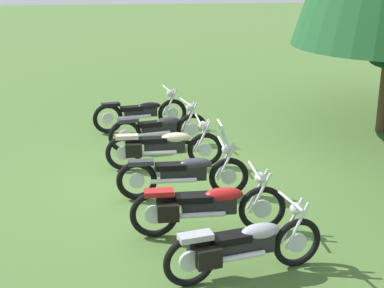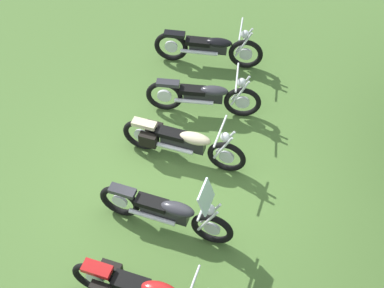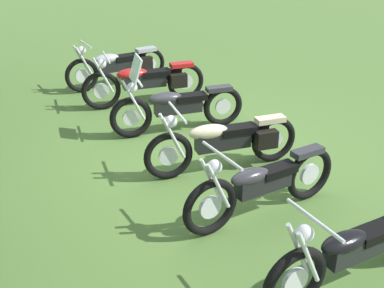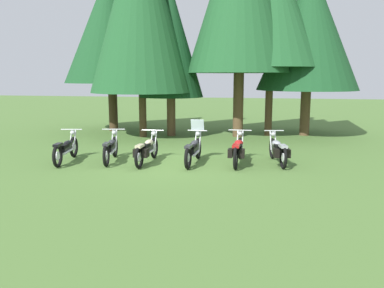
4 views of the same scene
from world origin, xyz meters
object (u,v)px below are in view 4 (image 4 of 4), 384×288
motorcycle_1 (111,148)px  motorcycle_4 (238,150)px  motorcycle_0 (66,149)px  motorcycle_2 (147,149)px  motorcycle_5 (278,150)px  pine_tree_4 (272,9)px  pine_tree_1 (140,2)px  pine_tree_2 (171,41)px  pine_tree_0 (110,27)px  motorcycle_3 (194,149)px  pine_tree_5 (309,29)px

motorcycle_1 → motorcycle_4: 4.18m
motorcycle_0 → motorcycle_1: bearing=-86.0°
motorcycle_2 → motorcycle_5: same height
pine_tree_4 → pine_tree_1: bearing=-165.0°
pine_tree_2 → pine_tree_4: 4.83m
pine_tree_0 → pine_tree_2: bearing=-17.9°
motorcycle_4 → motorcycle_5: bearing=-76.7°
motorcycle_3 → pine_tree_2: 7.34m
motorcycle_3 → pine_tree_1: pine_tree_1 is taller
motorcycle_4 → motorcycle_5: size_ratio=1.08×
motorcycle_1 → motorcycle_3: motorcycle_3 is taller
pine_tree_2 → pine_tree_1: bearing=-153.6°
motorcycle_5 → pine_tree_2: 8.24m
pine_tree_0 → motorcycle_4: bearing=-43.7°
motorcycle_5 → pine_tree_2: (-4.91, 5.33, 3.92)m
motorcycle_0 → motorcycle_4: motorcycle_4 is taller
motorcycle_2 → motorcycle_5: (4.17, 0.76, 0.00)m
motorcycle_3 → pine_tree_2: size_ratio=0.33×
pine_tree_0 → pine_tree_4: size_ratio=0.95×
motorcycle_5 → pine_tree_1: bearing=40.1°
motorcycle_1 → pine_tree_1: (-0.70, 5.46, 5.59)m
pine_tree_0 → pine_tree_1: bearing=-38.0°
motorcycle_3 → pine_tree_0: 10.07m
motorcycle_2 → pine_tree_2: (-0.74, 6.09, 3.93)m
motorcycle_4 → pine_tree_4: size_ratio=0.28×
motorcycle_5 → pine_tree_4: bearing=-8.7°
pine_tree_1 → pine_tree_4: pine_tree_1 is taller
pine_tree_1 → motorcycle_4: bearing=-46.0°
motorcycle_0 → pine_tree_5: bearing=-56.4°
motorcycle_5 → pine_tree_4: pine_tree_4 is taller
motorcycle_1 → motorcycle_2: 1.25m
motorcycle_0 → pine_tree_5: (8.16, 7.78, 4.51)m
motorcycle_2 → pine_tree_5: pine_tree_5 is taller
motorcycle_4 → motorcycle_5: (1.26, 0.30, -0.01)m
motorcycle_2 → motorcycle_4: 2.95m
motorcycle_4 → pine_tree_5: 8.70m
motorcycle_2 → pine_tree_4: (3.78, 7.02, 5.34)m
motorcycle_2 → pine_tree_5: bearing=-36.8°
motorcycle_1 → motorcycle_3: size_ratio=0.95×
pine_tree_0 → pine_tree_1: pine_tree_1 is taller
motorcycle_3 → pine_tree_2: bearing=21.5°
motorcycle_4 → pine_tree_2: bearing=32.9°
motorcycle_3 → pine_tree_0: pine_tree_0 is taller
motorcycle_5 → pine_tree_1: 9.54m
motorcycle_2 → motorcycle_4: size_ratio=0.97×
pine_tree_0 → pine_tree_2: (3.37, -1.09, -0.84)m
motorcycle_2 → pine_tree_5: 10.29m
motorcycle_1 → motorcycle_2: (1.25, -0.03, 0.01)m
motorcycle_3 → pine_tree_5: 9.35m
pine_tree_0 → pine_tree_4: 7.92m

